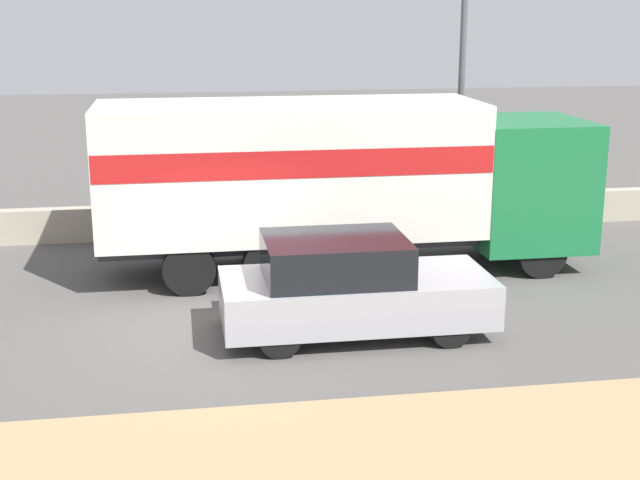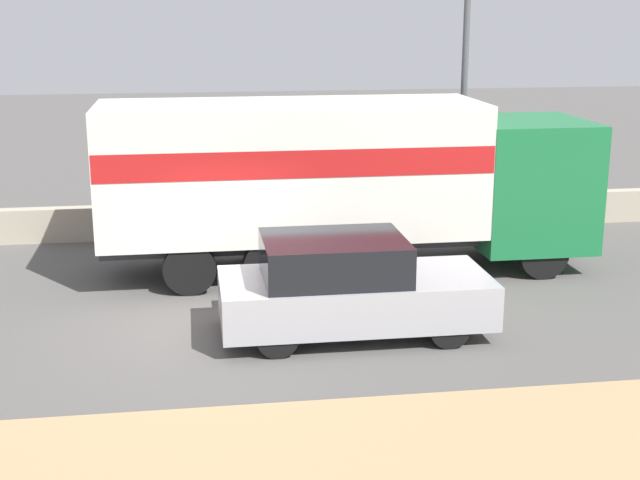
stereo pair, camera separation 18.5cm
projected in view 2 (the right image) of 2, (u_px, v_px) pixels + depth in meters
The scene contains 5 objects.
ground_plane at pixel (251, 330), 14.24m from camera, with size 80.00×80.00×0.00m, color #514F4C.
stone_wall_backdrop at pixel (231, 219), 20.03m from camera, with size 60.00×0.35×0.75m.
street_lamp at pixel (466, 35), 18.67m from camera, with size 0.56×0.28×7.72m.
box_truck at pixel (339, 173), 16.96m from camera, with size 9.35×2.47×3.29m.
car_hatchback at pixel (349, 287), 13.92m from camera, with size 4.22×1.86×1.57m.
Camera 2 is at (-0.87, -13.41, 5.06)m, focal length 50.00 mm.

